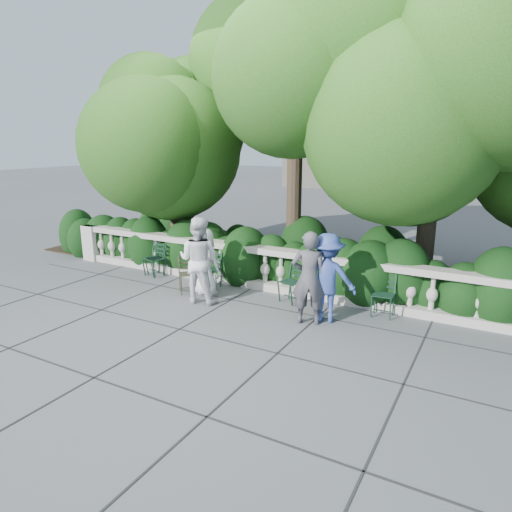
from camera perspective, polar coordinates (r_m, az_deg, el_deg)
The scene contains 14 objects.
ground at distance 9.05m, azimuth -3.09°, elevation -7.53°, with size 90.00×90.00×0.00m, color #4C4E53.
balustrade at distance 10.38m, azimuth 2.14°, elevation -1.78°, with size 12.00×0.44×1.00m.
shrub_hedge at distance 11.56m, azimuth 4.81°, elevation -2.63°, with size 15.00×2.60×1.70m, color black, non-canonical shape.
tree_canopy at distance 10.99m, azimuth 9.11°, elevation 17.28°, with size 15.04×6.52×6.78m.
chair_a at distance 11.85m, azimuth -12.97°, elevation -2.53°, with size 0.44×0.48×0.84m, color black, non-canonical shape.
chair_b at distance 11.87m, azimuth -13.09°, elevation -2.50°, with size 0.44×0.48×0.84m, color black, non-canonical shape.
chair_c at distance 9.72m, azimuth 3.74°, elevation -5.96°, with size 0.44×0.48×0.84m, color black, non-canonical shape.
chair_d at distance 10.65m, azimuth -6.06°, elevation -4.17°, with size 0.44×0.48×0.84m, color black, non-canonical shape.
chair_e at distance 9.24m, azimuth 15.26°, elevation -7.59°, with size 0.44×0.48×0.84m, color black, non-canonical shape.
chair_weathered at distance 10.34m, azimuth -8.28°, elevation -4.81°, with size 0.44×0.48×0.84m, color black, non-canonical shape.
person_businessman at distance 10.10m, azimuth -6.37°, elevation -0.78°, with size 0.73×0.48×1.50m, color white.
person_woman_grey at distance 8.50m, azimuth 6.62°, elevation -2.74°, with size 0.65×0.43×1.78m, color #444349.
person_casual_man at distance 9.65m, azimuth -7.18°, elevation -0.49°, with size 0.89×0.69×1.83m, color silver.
person_older_blue at distance 8.67m, azimuth 8.86°, elevation -2.73°, with size 1.10×0.63×1.70m, color #2F448E.
Camera 1 is at (4.48, -7.10, 3.39)m, focal length 32.00 mm.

